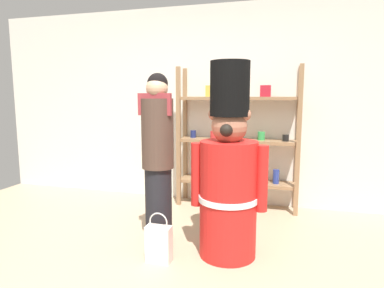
{
  "coord_description": "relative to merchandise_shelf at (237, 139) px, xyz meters",
  "views": [
    {
      "loc": [
        0.98,
        -2.25,
        1.43
      ],
      "look_at": [
        0.17,
        0.62,
        1.0
      ],
      "focal_mm": 31.35,
      "sensor_mm": 36.0,
      "label": 1
    }
  ],
  "objects": [
    {
      "name": "teddy_bear_guard",
      "position": [
        0.13,
        -1.38,
        -0.17
      ],
      "size": [
        0.68,
        0.53,
        1.72
      ],
      "color": "red",
      "rests_on": "ground_plane"
    },
    {
      "name": "person_shopper",
      "position": [
        -0.55,
        -1.34,
        -0.03
      ],
      "size": [
        0.31,
        0.3,
        1.64
      ],
      "color": "black",
      "rests_on": "ground_plane"
    },
    {
      "name": "ground_plane",
      "position": [
        -0.38,
        -1.98,
        -0.89
      ],
      "size": [
        6.4,
        6.4,
        0.0
      ],
      "primitive_type": "plane",
      "color": "tan"
    },
    {
      "name": "shopping_bag",
      "position": [
        -0.42,
        -1.67,
        -0.72
      ],
      "size": [
        0.22,
        0.11,
        0.44
      ],
      "color": "silver",
      "rests_on": "ground_plane"
    },
    {
      "name": "merchandise_shelf",
      "position": [
        0.0,
        0.0,
        0.0
      ],
      "size": [
        1.53,
        0.35,
        1.79
      ],
      "color": "#93704C",
      "rests_on": "ground_plane"
    },
    {
      "name": "back_wall",
      "position": [
        -0.38,
        0.22,
        0.41
      ],
      "size": [
        6.4,
        0.12,
        2.6
      ],
      "primitive_type": "cube",
      "color": "silver",
      "rests_on": "ground_plane"
    }
  ]
}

